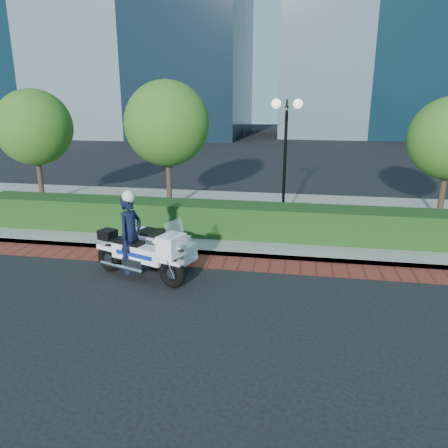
% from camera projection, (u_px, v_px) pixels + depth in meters
% --- Properties ---
extents(ground, '(120.00, 120.00, 0.00)m').
position_uv_depth(ground, '(231.00, 286.00, 10.64)').
color(ground, black).
rests_on(ground, ground).
extents(brick_strip, '(60.00, 1.00, 0.01)m').
position_uv_depth(brick_strip, '(239.00, 264.00, 12.06)').
color(brick_strip, maroon).
rests_on(brick_strip, ground).
extents(sidewalk, '(60.00, 8.00, 0.15)m').
position_uv_depth(sidewalk, '(256.00, 218.00, 16.28)').
color(sidewalk, gray).
rests_on(sidewalk, ground).
extents(hedge_main, '(18.00, 1.20, 1.00)m').
position_uv_depth(hedge_main, '(249.00, 220.00, 13.86)').
color(hedge_main, black).
rests_on(hedge_main, sidewalk).
extents(lamppost, '(1.02, 0.70, 4.21)m').
position_uv_depth(lamppost, '(286.00, 142.00, 14.54)').
color(lamppost, black).
rests_on(lamppost, sidewalk).
extents(tree_a, '(3.00, 3.00, 4.58)m').
position_uv_depth(tree_a, '(34.00, 128.00, 17.36)').
color(tree_a, '#332319').
rests_on(tree_a, sidewalk).
extents(tree_b, '(3.20, 3.20, 4.89)m').
position_uv_depth(tree_b, '(167.00, 124.00, 16.38)').
color(tree_b, '#332319').
rests_on(tree_b, sidewalk).
extents(police_motorcycle, '(2.70, 2.44, 2.26)m').
position_uv_depth(police_motorcycle, '(145.00, 245.00, 11.24)').
color(police_motorcycle, black).
rests_on(police_motorcycle, ground).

